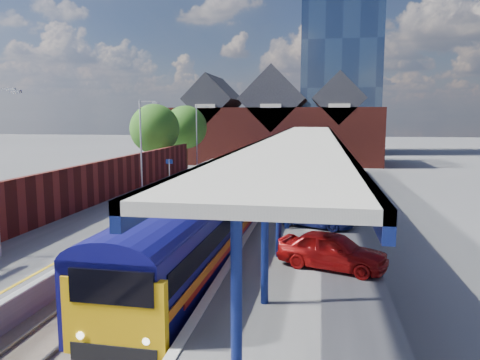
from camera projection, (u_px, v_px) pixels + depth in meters
The scene contains 22 objects.
ground at pixel (244, 193), 42.06m from camera, with size 240.00×240.00×0.00m, color #5B5B5E.
ballast_bed at pixel (221, 215), 32.29m from camera, with size 6.00×76.00×0.06m, color #473D33.
rails at pixel (221, 214), 32.28m from camera, with size 4.51×76.00×0.14m.
left_platform at pixel (145, 206), 33.14m from camera, with size 5.00×76.00×1.00m, color #565659.
right_platform at pixel (309, 212), 31.22m from camera, with size 6.00×76.00×1.00m, color #565659.
coping_left at pixel (177, 200), 32.68m from camera, with size 0.30×76.00×0.05m, color silver.
coping_right at pixel (267, 203), 31.63m from camera, with size 0.30×76.00×0.05m, color silver.
yellow_line at pixel (169, 200), 32.78m from camera, with size 0.14×76.00×0.01m, color yellow.
train at pixel (264, 167), 43.90m from camera, with size 3.19×65.96×3.45m.
canopy at pixel (304, 139), 32.57m from camera, with size 4.50×52.00×4.48m.
lamp_post_c at pixel (143, 141), 34.63m from camera, with size 1.48×0.18×7.00m.
lamp_post_d at pixel (198, 133), 50.26m from camera, with size 1.48×0.18×7.00m.
platform_sign at pixel (169, 169), 36.67m from camera, with size 0.55×0.08×2.50m.
brick_wall at pixel (61, 193), 27.00m from camera, with size 0.35×50.00×3.86m.
station_building at pixel (275, 126), 68.66m from camera, with size 30.00×12.12×13.78m.
glass_tower at pixel (341, 43), 86.47m from camera, with size 14.20×14.20×40.30m.
tree_near at pixel (156, 130), 48.83m from camera, with size 5.20×5.20×8.10m.
tree_far at pixel (186, 128), 56.47m from camera, with size 5.20×5.20×8.10m.
parked_car_red at pixel (332, 250), 17.99m from camera, with size 1.69×4.20×1.43m, color #960C0C.
parked_car_silver at pixel (321, 208), 26.13m from camera, with size 1.57×4.51×1.49m, color #A4A4A9.
parked_car_dark at pixel (318, 196), 30.47m from camera, with size 1.92×4.71×1.37m, color black.
parked_car_blue at pixel (318, 216), 24.85m from camera, with size 1.83×3.96×1.10m, color navy.
Camera 1 is at (6.61, -10.99, 6.84)m, focal length 35.00 mm.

